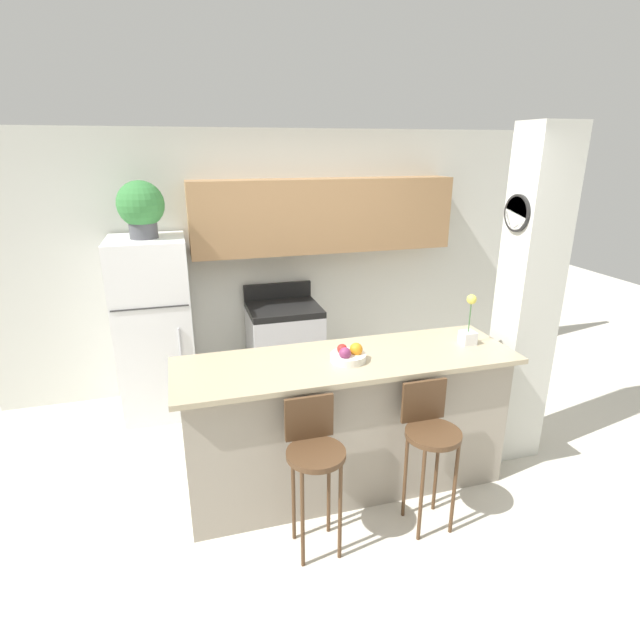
{
  "coord_description": "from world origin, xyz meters",
  "views": [
    {
      "loc": [
        -1.05,
        -2.95,
        2.38
      ],
      "look_at": [
        0.0,
        0.68,
        1.07
      ],
      "focal_mm": 28.0,
      "sensor_mm": 36.0,
      "label": 1
    }
  ],
  "objects_px": {
    "bar_stool_left": "(314,454)",
    "bar_stool_right": "(430,435)",
    "refrigerator": "(155,328)",
    "stove_range": "(285,349)",
    "potted_plant_on_fridge": "(141,207)",
    "fruit_bowl": "(348,355)",
    "orchid_vase": "(469,328)"
  },
  "relations": [
    {
      "from": "stove_range",
      "to": "bar_stool_right",
      "type": "xyz_separation_m",
      "value": [
        0.48,
        -2.12,
        0.2
      ]
    },
    {
      "from": "bar_stool_right",
      "to": "orchid_vase",
      "type": "relative_size",
      "value": 2.62
    },
    {
      "from": "refrigerator",
      "to": "orchid_vase",
      "type": "distance_m",
      "value": 2.74
    },
    {
      "from": "refrigerator",
      "to": "stove_range",
      "type": "height_order",
      "value": "refrigerator"
    },
    {
      "from": "bar_stool_right",
      "to": "potted_plant_on_fridge",
      "type": "height_order",
      "value": "potted_plant_on_fridge"
    },
    {
      "from": "refrigerator",
      "to": "orchid_vase",
      "type": "relative_size",
      "value": 4.38
    },
    {
      "from": "bar_stool_left",
      "to": "fruit_bowl",
      "type": "height_order",
      "value": "fruit_bowl"
    },
    {
      "from": "refrigerator",
      "to": "bar_stool_right",
      "type": "distance_m",
      "value": 2.68
    },
    {
      "from": "potted_plant_on_fridge",
      "to": "bar_stool_right",
      "type": "bearing_deg",
      "value": -50.84
    },
    {
      "from": "stove_range",
      "to": "bar_stool_right",
      "type": "relative_size",
      "value": 1.09
    },
    {
      "from": "bar_stool_right",
      "to": "potted_plant_on_fridge",
      "type": "xyz_separation_m",
      "value": [
        -1.69,
        2.07,
        1.25
      ]
    },
    {
      "from": "refrigerator",
      "to": "bar_stool_left",
      "type": "height_order",
      "value": "refrigerator"
    },
    {
      "from": "stove_range",
      "to": "bar_stool_right",
      "type": "height_order",
      "value": "stove_range"
    },
    {
      "from": "stove_range",
      "to": "potted_plant_on_fridge",
      "type": "distance_m",
      "value": 1.88
    },
    {
      "from": "potted_plant_on_fridge",
      "to": "refrigerator",
      "type": "bearing_deg",
      "value": -64.14
    },
    {
      "from": "refrigerator",
      "to": "fruit_bowl",
      "type": "bearing_deg",
      "value": -50.98
    },
    {
      "from": "refrigerator",
      "to": "fruit_bowl",
      "type": "height_order",
      "value": "refrigerator"
    },
    {
      "from": "refrigerator",
      "to": "potted_plant_on_fridge",
      "type": "height_order",
      "value": "potted_plant_on_fridge"
    },
    {
      "from": "stove_range",
      "to": "fruit_bowl",
      "type": "height_order",
      "value": "fruit_bowl"
    },
    {
      "from": "fruit_bowl",
      "to": "bar_stool_right",
      "type": "bearing_deg",
      "value": -50.35
    },
    {
      "from": "stove_range",
      "to": "orchid_vase",
      "type": "height_order",
      "value": "orchid_vase"
    },
    {
      "from": "bar_stool_left",
      "to": "bar_stool_right",
      "type": "bearing_deg",
      "value": 0.0
    },
    {
      "from": "stove_range",
      "to": "bar_stool_left",
      "type": "bearing_deg",
      "value": -97.53
    },
    {
      "from": "stove_range",
      "to": "orchid_vase",
      "type": "relative_size",
      "value": 2.86
    },
    {
      "from": "stove_range",
      "to": "bar_stool_left",
      "type": "xyz_separation_m",
      "value": [
        -0.28,
        -2.12,
        0.2
      ]
    },
    {
      "from": "bar_stool_left",
      "to": "potted_plant_on_fridge",
      "type": "bearing_deg",
      "value": 114.12
    },
    {
      "from": "potted_plant_on_fridge",
      "to": "fruit_bowl",
      "type": "bearing_deg",
      "value": -50.98
    },
    {
      "from": "refrigerator",
      "to": "orchid_vase",
      "type": "bearing_deg",
      "value": -34.8
    },
    {
      "from": "bar_stool_left",
      "to": "potted_plant_on_fridge",
      "type": "height_order",
      "value": "potted_plant_on_fridge"
    },
    {
      "from": "stove_range",
      "to": "bar_stool_left",
      "type": "relative_size",
      "value": 1.09
    },
    {
      "from": "orchid_vase",
      "to": "stove_range",
      "type": "bearing_deg",
      "value": 122.69
    },
    {
      "from": "refrigerator",
      "to": "stove_range",
      "type": "bearing_deg",
      "value": 2.24
    }
  ]
}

